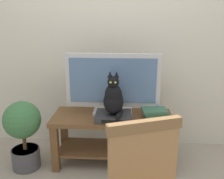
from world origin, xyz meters
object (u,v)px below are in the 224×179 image
(tv, at_px, (113,83))
(media_box, at_px, (113,116))
(book_stack, at_px, (155,113))
(tv_stand, at_px, (112,130))
(cat, at_px, (114,98))
(potted_plant, at_px, (23,130))

(tv, bearing_deg, media_box, -84.26)
(media_box, height_order, book_stack, book_stack)
(tv_stand, distance_m, cat, 0.39)
(tv_stand, distance_m, tv, 0.49)
(tv, xyz_separation_m, potted_plant, (-0.87, -0.23, -0.44))
(media_box, xyz_separation_m, potted_plant, (-0.89, -0.07, -0.14))
(book_stack, bearing_deg, media_box, -172.47)
(tv, distance_m, potted_plant, 1.00)
(tv_stand, xyz_separation_m, media_box, (0.02, -0.08, 0.19))
(tv, relative_size, potted_plant, 1.33)
(tv_stand, xyz_separation_m, book_stack, (0.42, -0.02, 0.21))
(potted_plant, bearing_deg, tv, 14.51)
(tv_stand, distance_m, potted_plant, 0.88)
(media_box, height_order, cat, cat)
(cat, bearing_deg, media_box, 95.06)
(media_box, height_order, potted_plant, potted_plant)
(tv, distance_m, book_stack, 0.51)
(tv_stand, xyz_separation_m, tv, (0.00, 0.08, 0.48))
(tv, xyz_separation_m, cat, (0.02, -0.17, -0.10))
(media_box, bearing_deg, book_stack, 7.53)
(tv, relative_size, media_box, 2.73)
(media_box, bearing_deg, potted_plant, -175.51)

